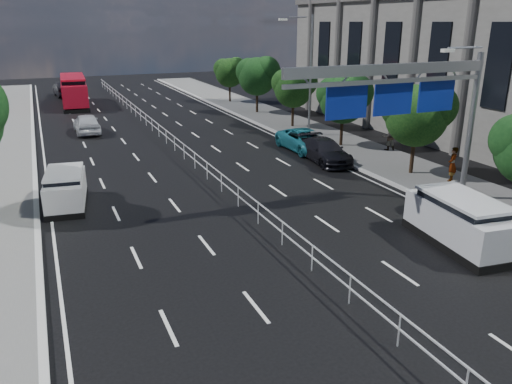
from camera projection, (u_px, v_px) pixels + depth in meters
ground at (439, 382)px, 12.40m from camera, size 160.00×160.00×0.00m
median_fence at (187, 154)px, 31.76m from camera, size 0.05×85.00×1.02m
overhead_gantry at (409, 91)px, 21.85m from camera, size 10.24×0.38×7.45m
streetlight_far at (307, 68)px, 37.23m from camera, size 2.78×2.40×9.00m
civic_hall at (484, 52)px, 38.39m from camera, size 14.40×36.00×14.35m
far_tree_d at (418, 112)px, 28.01m from camera, size 3.85×3.59×5.34m
far_tree_e at (344, 97)px, 34.56m from camera, size 3.63×3.38×5.13m
far_tree_f at (294, 86)px, 41.09m from camera, size 3.52×3.28×5.02m
far_tree_g at (258, 74)px, 47.51m from camera, size 3.96×3.69×5.45m
far_tree_h at (230, 71)px, 54.13m from camera, size 3.41×3.18×4.91m
white_minivan at (66, 189)px, 24.02m from camera, size 2.26×4.24×1.76m
red_bus at (74, 90)px, 52.84m from camera, size 2.95×10.47×3.10m
near_car_silver at (87, 123)px, 39.88m from camera, size 1.89×4.64×1.58m
near_car_dark at (63, 89)px, 59.56m from camera, size 2.26×5.24×1.68m
silver_minivan at (461, 222)px, 19.74m from camera, size 2.62×5.09×2.03m
parked_car_teal at (305, 140)px, 34.38m from camera, size 2.45×5.29×1.47m
parked_car_dark at (325, 151)px, 31.69m from camera, size 2.43×5.12×1.44m
pedestrian_a at (452, 164)px, 27.34m from camera, size 0.83×0.79×1.91m
pedestrian_b at (389, 136)px, 34.02m from camera, size 1.03×0.87×1.87m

